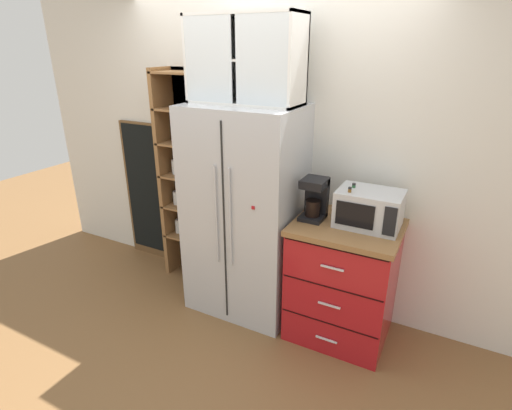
{
  "coord_description": "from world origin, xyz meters",
  "views": [
    {
      "loc": [
        1.46,
        -2.55,
        2.13
      ],
      "look_at": [
        0.1,
        0.03,
        0.95
      ],
      "focal_mm": 27.77,
      "sensor_mm": 36.0,
      "label": 1
    }
  ],
  "objects_px": {
    "coffee_maker": "(315,198)",
    "bottle_amber": "(348,209)",
    "refrigerator": "(245,213)",
    "chalkboard_menu": "(150,192)",
    "mug_sage": "(350,218)",
    "microwave": "(369,209)",
    "bottle_green": "(352,205)"
  },
  "relations": [
    {
      "from": "chalkboard_menu",
      "to": "mug_sage",
      "type": "bearing_deg",
      "value": -7.01
    },
    {
      "from": "chalkboard_menu",
      "to": "refrigerator",
      "type": "bearing_deg",
      "value": -12.81
    },
    {
      "from": "microwave",
      "to": "mug_sage",
      "type": "relative_size",
      "value": 3.93
    },
    {
      "from": "mug_sage",
      "to": "bottle_amber",
      "type": "xyz_separation_m",
      "value": [
        -0.0,
        -0.06,
        0.09
      ]
    },
    {
      "from": "microwave",
      "to": "refrigerator",
      "type": "bearing_deg",
      "value": -176.7
    },
    {
      "from": "refrigerator",
      "to": "bottle_amber",
      "type": "height_order",
      "value": "refrigerator"
    },
    {
      "from": "mug_sage",
      "to": "bottle_green",
      "type": "xyz_separation_m",
      "value": [
        -0.0,
        0.04,
        0.09
      ]
    },
    {
      "from": "coffee_maker",
      "to": "mug_sage",
      "type": "relative_size",
      "value": 2.77
    },
    {
      "from": "refrigerator",
      "to": "bottle_amber",
      "type": "relative_size",
      "value": 5.85
    },
    {
      "from": "microwave",
      "to": "bottle_green",
      "type": "distance_m",
      "value": 0.13
    },
    {
      "from": "coffee_maker",
      "to": "bottle_amber",
      "type": "height_order",
      "value": "coffee_maker"
    },
    {
      "from": "refrigerator",
      "to": "bottle_amber",
      "type": "xyz_separation_m",
      "value": [
        0.84,
        -0.03,
        0.2
      ]
    },
    {
      "from": "microwave",
      "to": "coffee_maker",
      "type": "relative_size",
      "value": 1.42
    },
    {
      "from": "bottle_green",
      "to": "mug_sage",
      "type": "bearing_deg",
      "value": -87.23
    },
    {
      "from": "mug_sage",
      "to": "chalkboard_menu",
      "type": "distance_m",
      "value": 2.17
    },
    {
      "from": "microwave",
      "to": "chalkboard_menu",
      "type": "distance_m",
      "value": 2.3
    },
    {
      "from": "coffee_maker",
      "to": "refrigerator",
      "type": "bearing_deg",
      "value": -178.64
    },
    {
      "from": "microwave",
      "to": "coffee_maker",
      "type": "xyz_separation_m",
      "value": [
        -0.39,
        -0.04,
        0.03
      ]
    },
    {
      "from": "refrigerator",
      "to": "bottle_amber",
      "type": "distance_m",
      "value": 0.87
    },
    {
      "from": "refrigerator",
      "to": "chalkboard_menu",
      "type": "xyz_separation_m",
      "value": [
        -1.29,
        0.29,
        -0.14
      ]
    },
    {
      "from": "coffee_maker",
      "to": "bottle_amber",
      "type": "distance_m",
      "value": 0.27
    },
    {
      "from": "refrigerator",
      "to": "mug_sage",
      "type": "relative_size",
      "value": 15.44
    },
    {
      "from": "refrigerator",
      "to": "microwave",
      "type": "relative_size",
      "value": 3.93
    },
    {
      "from": "bottle_amber",
      "to": "chalkboard_menu",
      "type": "xyz_separation_m",
      "value": [
        -2.13,
        0.32,
        -0.34
      ]
    },
    {
      "from": "bottle_amber",
      "to": "mug_sage",
      "type": "bearing_deg",
      "value": 88.0
    },
    {
      "from": "microwave",
      "to": "bottle_amber",
      "type": "bearing_deg",
      "value": -146.01
    },
    {
      "from": "coffee_maker",
      "to": "bottle_amber",
      "type": "xyz_separation_m",
      "value": [
        0.26,
        -0.04,
        -0.02
      ]
    },
    {
      "from": "mug_sage",
      "to": "microwave",
      "type": "bearing_deg",
      "value": 11.15
    },
    {
      "from": "mug_sage",
      "to": "chalkboard_menu",
      "type": "height_order",
      "value": "chalkboard_menu"
    },
    {
      "from": "microwave",
      "to": "bottle_green",
      "type": "bearing_deg",
      "value": 171.24
    },
    {
      "from": "mug_sage",
      "to": "chalkboard_menu",
      "type": "xyz_separation_m",
      "value": [
        -2.14,
        0.26,
        -0.25
      ]
    },
    {
      "from": "bottle_amber",
      "to": "coffee_maker",
      "type": "bearing_deg",
      "value": 170.61
    }
  ]
}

